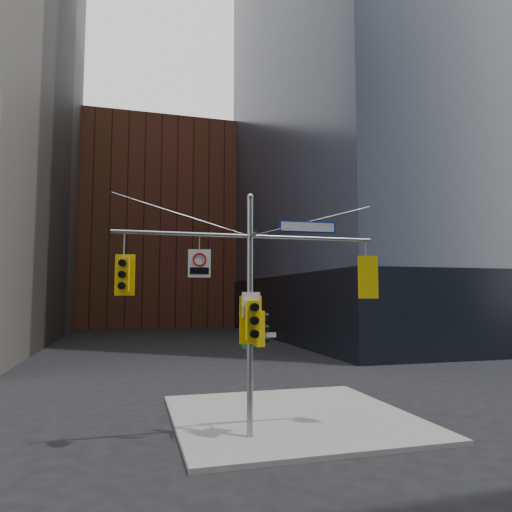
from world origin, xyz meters
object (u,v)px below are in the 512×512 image
traffic_light_west_arm (124,275)px  traffic_light_pole_front (252,320)px  signal_assembly (250,289)px  traffic_light_pole_side (260,329)px  regulatory_sign_arm (199,262)px  street_sign_blade (308,227)px  traffic_light_east_arm (366,277)px

traffic_light_west_arm → traffic_light_pole_front: bearing=7.9°
signal_assembly → traffic_light_pole_side: signal_assembly is taller
regulatory_sign_arm → signal_assembly: bearing=8.4°
traffic_light_pole_side → traffic_light_pole_front: traffic_light_pole_front is taller
traffic_light_west_arm → traffic_light_pole_side: traffic_light_west_arm is taller
traffic_light_west_arm → traffic_light_pole_side: bearing=12.3°
signal_assembly → traffic_light_west_arm: 3.64m
traffic_light_pole_front → signal_assembly: bearing=88.7°
traffic_light_pole_front → traffic_light_pole_side: bearing=39.4°
street_sign_blade → regulatory_sign_arm: (-3.37, -0.02, -1.17)m
traffic_light_west_arm → regulatory_sign_arm: (2.10, -0.03, 0.38)m
traffic_light_east_arm → street_sign_blade: street_sign_blade is taller
street_sign_blade → traffic_light_west_arm: bearing=-177.7°
traffic_light_pole_side → regulatory_sign_arm: (-1.84, -0.03, 1.93)m
traffic_light_east_arm → traffic_light_pole_front: traffic_light_east_arm is taller
traffic_light_pole_front → regulatory_sign_arm: (-1.52, 0.25, 1.67)m
regulatory_sign_arm → traffic_light_pole_front: bearing=-1.6°
signal_assembly → traffic_light_pole_front: (-0.00, -0.27, -0.91)m
traffic_light_west_arm → traffic_light_pole_front: 3.86m
traffic_light_west_arm → traffic_light_east_arm: 7.47m
traffic_light_west_arm → traffic_light_east_arm: traffic_light_east_arm is taller
traffic_light_east_arm → street_sign_blade: 2.52m
traffic_light_pole_front → regulatory_sign_arm: 2.27m
street_sign_blade → regulatory_sign_arm: size_ratio=2.26×
traffic_light_east_arm → street_sign_blade: size_ratio=0.73×
traffic_light_pole_front → regulatory_sign_arm: size_ratio=1.72×
traffic_light_west_arm → traffic_light_pole_side: 4.24m
traffic_light_west_arm → regulatory_sign_arm: bearing=11.4°
traffic_light_pole_side → traffic_light_pole_front: (-0.32, -0.28, 0.27)m
traffic_light_pole_side → street_sign_blade: bearing=-97.1°
traffic_light_pole_front → regulatory_sign_arm: regulatory_sign_arm is taller
street_sign_blade → regulatory_sign_arm: 3.57m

